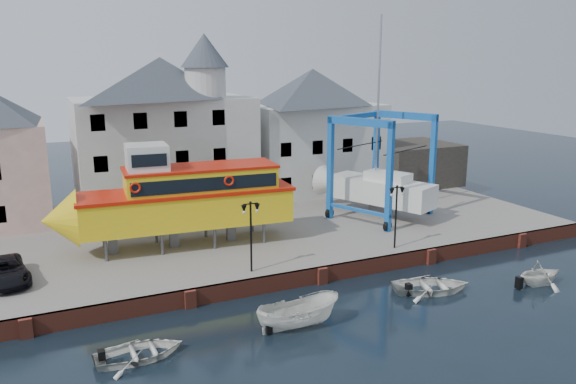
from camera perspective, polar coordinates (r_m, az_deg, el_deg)
name	(u,v)px	position (r m, az deg, el deg)	size (l,w,h in m)	color
ground	(322,283)	(33.89, 3.45, -9.25)	(140.00, 140.00, 0.00)	black
hardstanding	(254,227)	(43.16, -3.43, -3.54)	(44.00, 22.00, 1.00)	slate
quay_wall	(321,275)	(33.79, 3.38, -8.41)	(44.00, 0.47, 1.00)	brown
building_white_main	(165,130)	(47.36, -12.37, 6.14)	(14.00, 8.30, 14.00)	beige
building_white_right	(312,130)	(52.70, 2.47, 6.31)	(12.00, 8.00, 11.20)	beige
shed_dark	(411,163)	(56.85, 12.39, 2.86)	(8.00, 7.00, 4.00)	#272520
lamp_post_left	(251,219)	(31.97, -3.81, -2.72)	(1.12, 0.32, 4.20)	black
lamp_post_right	(397,201)	(36.60, 10.97, -0.88)	(1.12, 0.32, 4.20)	black
tour_boat	(173,199)	(36.96, -11.63, -0.69)	(15.96, 4.87, 6.85)	#59595E
travel_lift	(371,183)	(44.69, 8.47, 0.94)	(8.73, 10.27, 15.25)	#145FA2
van	(5,271)	(34.82, -26.80, -7.17)	(2.18, 4.73, 1.31)	black
motorboat_a	(298,328)	(28.69, 1.04, -13.60)	(1.65, 4.40, 1.70)	silver
motorboat_b	(431,291)	(33.76, 14.32, -9.75)	(3.18, 4.45, 0.92)	silver
motorboat_c	(538,285)	(36.79, 24.09, -8.59)	(2.64, 3.06, 1.61)	silver
motorboat_d	(140,358)	(26.92, -14.81, -16.00)	(2.80, 3.92, 0.81)	silver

